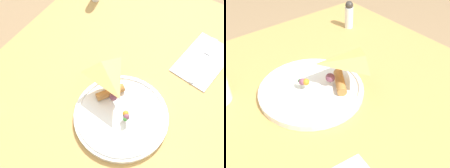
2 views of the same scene
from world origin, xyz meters
TOP-DOWN VIEW (x-y plane):
  - dining_table at (0.00, 0.00)m, footprint 1.00×0.79m
  - plate_pizza at (0.10, 0.07)m, footprint 0.27×0.27m
  - pepper_shaker at (0.32, -0.23)m, footprint 0.03×0.03m

SIDE VIEW (x-z plane):
  - dining_table at x=0.00m, z-range 0.25..0.97m
  - plate_pizza at x=0.10m, z-range 0.71..0.77m
  - pepper_shaker at x=0.32m, z-range 0.72..0.82m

